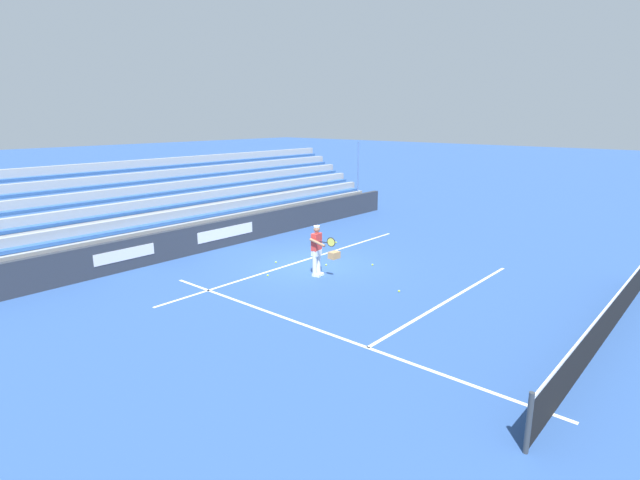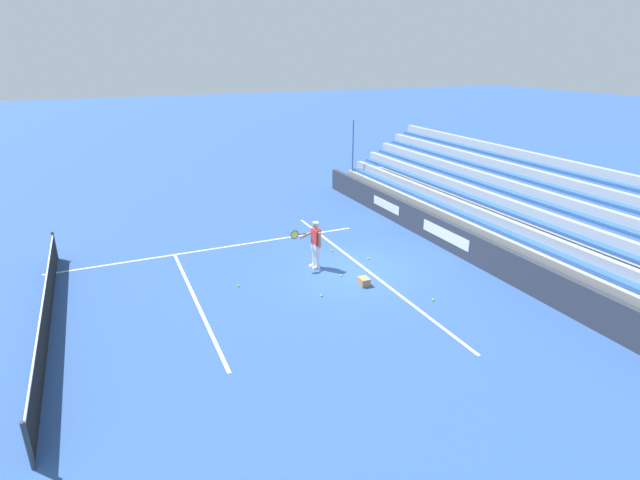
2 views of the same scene
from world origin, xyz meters
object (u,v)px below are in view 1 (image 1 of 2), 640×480
at_px(tennis_ball_by_box, 276,262).
at_px(tennis_net, 608,320).
at_px(tennis_ball_stray_back, 399,291).
at_px(tennis_ball_far_right, 336,242).
at_px(tennis_ball_toward_net, 372,265).
at_px(tennis_player, 317,250).
at_px(tennis_ball_on_baseline, 326,265).
at_px(ball_box_cardboard, 334,255).
at_px(tennis_ball_near_player, 268,275).

bearing_deg(tennis_ball_by_box, tennis_net, 93.70).
height_order(tennis_ball_stray_back, tennis_ball_far_right, same).
height_order(tennis_ball_stray_back, tennis_ball_toward_net, same).
bearing_deg(tennis_net, tennis_player, -84.51).
bearing_deg(tennis_ball_on_baseline, tennis_ball_toward_net, 131.43).
bearing_deg(tennis_ball_far_right, tennis_player, 30.84).
relative_size(ball_box_cardboard, tennis_ball_by_box, 6.06).
distance_m(ball_box_cardboard, tennis_ball_by_box, 2.23).
relative_size(tennis_ball_on_baseline, tennis_ball_toward_net, 1.00).
xyz_separation_m(tennis_ball_stray_back, tennis_net, (-0.41, 5.53, 0.46)).
xyz_separation_m(ball_box_cardboard, tennis_ball_near_player, (3.13, -0.32, -0.10)).
height_order(ball_box_cardboard, tennis_ball_by_box, ball_box_cardboard).
relative_size(tennis_player, tennis_ball_on_baseline, 25.98).
bearing_deg(tennis_player, tennis_ball_stray_back, 97.87).
bearing_deg(tennis_ball_near_player, tennis_ball_far_right, -167.59).
xyz_separation_m(ball_box_cardboard, tennis_ball_toward_net, (-0.18, 1.63, -0.10)).
bearing_deg(tennis_net, tennis_ball_toward_net, -99.91).
bearing_deg(ball_box_cardboard, tennis_net, 82.85).
distance_m(tennis_player, tennis_ball_by_box, 2.28).
bearing_deg(tennis_ball_toward_net, ball_box_cardboard, -83.83).
height_order(ball_box_cardboard, tennis_net, tennis_net).
xyz_separation_m(ball_box_cardboard, tennis_net, (1.18, 9.38, 0.36)).
distance_m(tennis_ball_on_baseline, tennis_ball_toward_net, 1.66).
bearing_deg(tennis_ball_far_right, tennis_ball_on_baseline, 32.84).
bearing_deg(tennis_ball_by_box, tennis_ball_stray_back, 93.16).
height_order(tennis_ball_on_baseline, tennis_ball_toward_net, same).
bearing_deg(tennis_player, tennis_ball_toward_net, 161.03).
xyz_separation_m(tennis_ball_toward_net, tennis_ball_near_player, (3.31, -1.95, 0.00)).
bearing_deg(tennis_net, tennis_ball_near_player, -78.62).
height_order(ball_box_cardboard, tennis_ball_far_right, ball_box_cardboard).
bearing_deg(tennis_ball_by_box, tennis_ball_on_baseline, 120.23).
bearing_deg(tennis_ball_toward_net, tennis_ball_stray_back, 51.52).
relative_size(tennis_ball_toward_net, tennis_net, 0.01).
bearing_deg(tennis_ball_near_player, tennis_player, 133.26).
relative_size(tennis_ball_stray_back, tennis_ball_toward_net, 1.00).
bearing_deg(tennis_ball_toward_net, tennis_ball_near_player, -30.57).
xyz_separation_m(tennis_ball_far_right, tennis_net, (3.05, 10.80, 0.46)).
bearing_deg(tennis_ball_by_box, tennis_ball_near_player, 35.58).
xyz_separation_m(tennis_player, tennis_ball_stray_back, (-0.41, 2.96, -0.86)).
distance_m(tennis_ball_toward_net, tennis_net, 7.88).
distance_m(tennis_player, tennis_ball_near_player, 1.87).
height_order(tennis_ball_far_right, tennis_ball_near_player, same).
relative_size(tennis_ball_far_right, tennis_ball_near_player, 1.00).
bearing_deg(tennis_ball_by_box, ball_box_cardboard, 146.72).
bearing_deg(tennis_player, ball_box_cardboard, -155.95).
height_order(tennis_ball_by_box, tennis_ball_toward_net, same).
bearing_deg(tennis_net, ball_box_cardboard, -97.15).
relative_size(tennis_ball_stray_back, tennis_ball_far_right, 1.00).
relative_size(tennis_ball_by_box, tennis_ball_far_right, 1.00).
bearing_deg(tennis_ball_toward_net, tennis_ball_on_baseline, -48.57).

